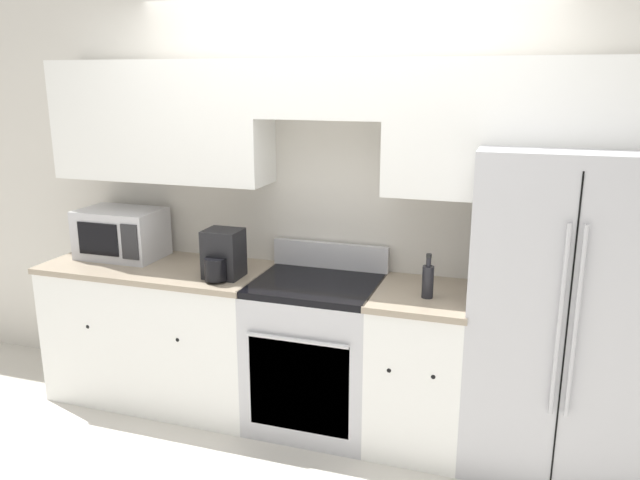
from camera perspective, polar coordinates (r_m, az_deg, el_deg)
ground_plane at (r=3.73m, az=-1.57°, el=-18.57°), size 12.00×12.00×0.00m
wall_back at (r=3.72m, az=1.36°, el=6.08°), size 8.00×0.39×2.60m
lower_cabinets_left at (r=4.21m, az=-14.34°, el=-8.07°), size 1.41×0.64×0.90m
lower_cabinets_right at (r=3.64m, az=9.12°, el=-11.45°), size 0.54×0.64×0.90m
oven_range at (r=3.77m, az=-0.37°, el=-10.23°), size 0.73×0.65×1.06m
refrigerator at (r=3.50m, az=21.28°, el=-6.19°), size 0.93×0.74×1.72m
microwave at (r=4.26m, az=-17.70°, el=0.59°), size 0.53×0.36×0.32m
bottle at (r=3.37m, az=9.83°, el=-3.66°), size 0.06×0.06×0.24m
paper_towel_holder at (r=3.68m, az=-8.92°, el=-1.44°), size 0.21×0.26×0.29m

